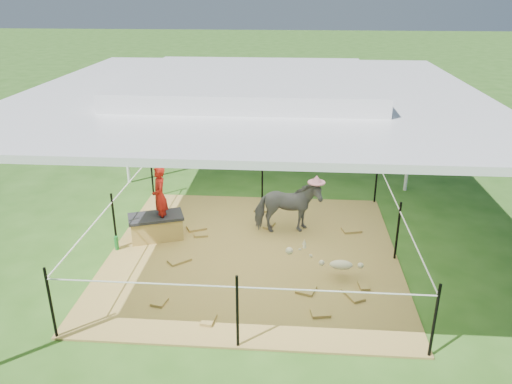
# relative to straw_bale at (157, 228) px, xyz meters

# --- Properties ---
(ground) EXTENTS (90.00, 90.00, 0.00)m
(ground) POSITION_rel_straw_bale_xyz_m (1.68, -0.39, -0.22)
(ground) COLOR #2D5919
(ground) RESTS_ON ground
(hay_patch) EXTENTS (4.60, 4.60, 0.03)m
(hay_patch) POSITION_rel_straw_bale_xyz_m (1.68, -0.39, -0.20)
(hay_patch) COLOR brown
(hay_patch) RESTS_ON ground
(canopy_tent) EXTENTS (6.30, 6.30, 2.90)m
(canopy_tent) POSITION_rel_straw_bale_xyz_m (1.68, -0.39, 2.47)
(canopy_tent) COLOR silver
(canopy_tent) RESTS_ON ground
(rope_fence) EXTENTS (4.54, 4.54, 1.00)m
(rope_fence) POSITION_rel_straw_bale_xyz_m (1.68, -0.39, 0.43)
(rope_fence) COLOR black
(rope_fence) RESTS_ON ground
(straw_bale) EXTENTS (0.94, 0.69, 0.38)m
(straw_bale) POSITION_rel_straw_bale_xyz_m (0.00, 0.00, 0.00)
(straw_bale) COLOR #B48B41
(straw_bale) RESTS_ON hay_patch
(dark_cloth) EXTENTS (1.01, 0.75, 0.05)m
(dark_cloth) POSITION_rel_straw_bale_xyz_m (-0.00, 0.00, 0.21)
(dark_cloth) COLOR black
(dark_cloth) RESTS_ON straw_bale
(woman) EXTENTS (0.36, 0.43, 1.02)m
(woman) POSITION_rel_straw_bale_xyz_m (0.10, 0.00, 0.70)
(woman) COLOR #AE1710
(woman) RESTS_ON straw_bale
(green_bottle) EXTENTS (0.08, 0.08, 0.24)m
(green_bottle) POSITION_rel_straw_bale_xyz_m (-0.55, -0.45, -0.07)
(green_bottle) COLOR #197429
(green_bottle) RESTS_ON hay_patch
(pony) EXTENTS (1.19, 0.69, 0.94)m
(pony) POSITION_rel_straw_bale_xyz_m (2.21, 0.39, 0.28)
(pony) COLOR #48484C
(pony) RESTS_ON hay_patch
(pink_hat) EXTENTS (0.29, 0.29, 0.14)m
(pink_hat) POSITION_rel_straw_bale_xyz_m (2.21, 0.39, 0.82)
(pink_hat) COLOR pink
(pink_hat) RESTS_ON pony
(foal) EXTENTS (0.93, 0.53, 0.51)m
(foal) POSITION_rel_straw_bale_xyz_m (3.03, -1.05, 0.07)
(foal) COLOR #CAB594
(foal) RESTS_ON hay_patch
(trash_barrel) EXTENTS (0.69, 0.69, 0.89)m
(trash_barrel) POSITION_rel_straw_bale_xyz_m (5.61, 6.15, 0.23)
(trash_barrel) COLOR blue
(trash_barrel) RESTS_ON ground
(picnic_table_near) EXTENTS (1.89, 1.43, 0.75)m
(picnic_table_near) POSITION_rel_straw_bale_xyz_m (3.56, 8.05, 0.15)
(picnic_table_near) COLOR brown
(picnic_table_near) RESTS_ON ground
(picnic_table_far) EXTENTS (1.84, 1.53, 0.66)m
(picnic_table_far) POSITION_rel_straw_bale_xyz_m (7.41, 8.84, 0.11)
(picnic_table_far) COLOR brown
(picnic_table_far) RESTS_ON ground
(distant_person) EXTENTS (0.66, 0.58, 1.14)m
(distant_person) POSITION_rel_straw_bale_xyz_m (3.83, 7.32, 0.35)
(distant_person) COLOR #2D68AC
(distant_person) RESTS_ON ground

